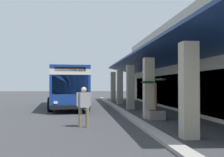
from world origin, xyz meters
TOP-DOWN VIEW (x-y plane):
  - ground at (0.00, 8.00)m, footprint 120.00×120.00m
  - curb_strip at (-0.84, 3.18)m, footprint 34.32×0.50m
  - transit_bus at (-3.21, -0.64)m, footprint 11.37×3.41m
  - pedestrian at (7.66, 0.58)m, footprint 0.46×0.65m
  - potted_palm at (5.33, 4.40)m, footprint 1.71×1.58m

SIDE VIEW (x-z plane):
  - ground at x=0.00m, z-range 0.00..0.00m
  - curb_strip at x=-0.84m, z-range 0.00..0.12m
  - potted_palm at x=5.33m, z-range -0.57..1.65m
  - pedestrian at x=7.66m, z-range 0.12..1.86m
  - transit_bus at x=-3.21m, z-range 0.18..3.52m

